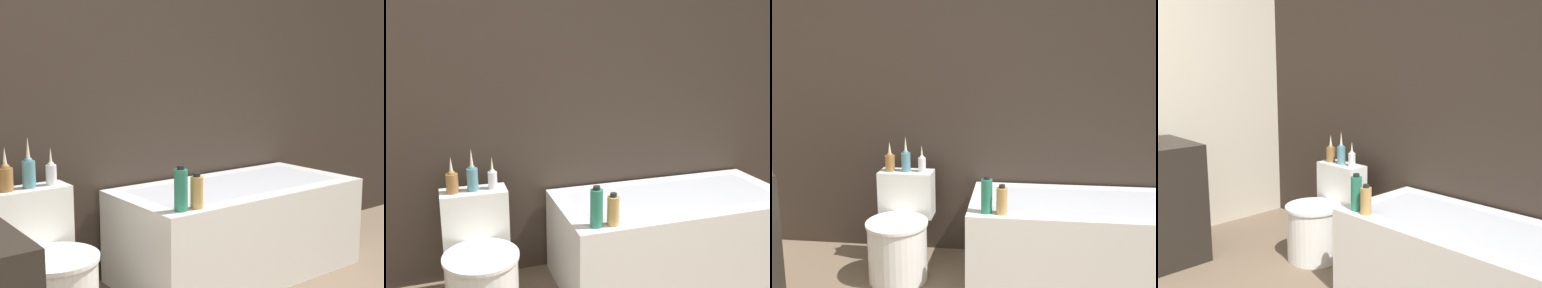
{
  "view_description": "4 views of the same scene",
  "coord_description": "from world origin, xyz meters",
  "views": [
    {
      "loc": [
        -1.33,
        -0.45,
        1.27
      ],
      "look_at": [
        0.3,
        1.71,
        0.87
      ],
      "focal_mm": 50.0,
      "sensor_mm": 36.0,
      "label": 1
    },
    {
      "loc": [
        -0.61,
        -0.45,
        1.57
      ],
      "look_at": [
        0.12,
        1.79,
        0.97
      ],
      "focal_mm": 42.0,
      "sensor_mm": 36.0,
      "label": 2
    },
    {
      "loc": [
        0.34,
        -0.92,
        1.51
      ],
      "look_at": [
        0.02,
        1.72,
        0.95
      ],
      "focal_mm": 42.0,
      "sensor_mm": 36.0,
      "label": 3
    },
    {
      "loc": [
        2.02,
        -0.21,
        1.44
      ],
      "look_at": [
        0.03,
        1.71,
        0.93
      ],
      "focal_mm": 42.0,
      "sensor_mm": 36.0,
      "label": 4
    }
  ],
  "objects": [
    {
      "name": "vase_bronze",
      "position": [
        -0.32,
        2.07,
        0.74
      ],
      "size": [
        0.05,
        0.05,
        0.19
      ],
      "color": "silver",
      "rests_on": "toilet"
    },
    {
      "name": "shampoo_bottle_tall",
      "position": [
        0.17,
        1.63,
        0.66
      ],
      "size": [
        0.07,
        0.07,
        0.23
      ],
      "color": "#267259",
      "rests_on": "bathtub"
    },
    {
      "name": "vase_gold",
      "position": [
        -0.54,
        2.06,
        0.75
      ],
      "size": [
        0.07,
        0.07,
        0.21
      ],
      "color": "olive",
      "rests_on": "toilet"
    },
    {
      "name": "wall_back_tiled",
      "position": [
        0.0,
        2.32,
        1.3
      ],
      "size": [
        6.4,
        0.06,
        2.6
      ],
      "color": "#332821",
      "rests_on": "ground_plane"
    },
    {
      "name": "toilet",
      "position": [
        -0.43,
        1.86,
        0.28
      ],
      "size": [
        0.41,
        0.58,
        0.67
      ],
      "color": "white",
      "rests_on": "ground"
    },
    {
      "name": "bathtub",
      "position": [
        0.79,
        1.91,
        0.28
      ],
      "size": [
        1.48,
        0.72,
        0.55
      ],
      "color": "white",
      "rests_on": "ground"
    },
    {
      "name": "vase_silver",
      "position": [
        -0.43,
        2.06,
        0.76
      ],
      "size": [
        0.06,
        0.06,
        0.25
      ],
      "color": "teal",
      "rests_on": "toilet"
    },
    {
      "name": "shampoo_bottle_short",
      "position": [
        0.26,
        1.62,
        0.64
      ],
      "size": [
        0.07,
        0.07,
        0.18
      ],
      "color": "tan",
      "rests_on": "bathtub"
    }
  ]
}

